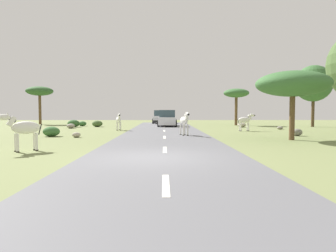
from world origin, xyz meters
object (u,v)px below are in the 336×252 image
tree_4 (40,92)px  bush_0 (74,123)px  tree_6 (314,84)px  zebra_1 (119,120)px  zebra_0 (184,121)px  bush_1 (82,124)px  tree_7 (236,94)px  car_1 (167,119)px  rock_4 (297,132)px  rock_0 (280,128)px  car_0 (161,117)px  rock_1 (76,135)px  bush_3 (97,124)px  tree_3 (293,84)px  rock_2 (241,125)px  bush_2 (51,132)px  zebra_2 (245,120)px  zebra_3 (23,128)px  rock_3 (71,126)px

tree_4 → bush_0: 10.10m
tree_6 → bush_0: (-25.33, -0.24, -4.21)m
zebra_1 → zebra_0: bearing=118.1°
tree_4 → bush_1: size_ratio=5.34×
tree_7 → tree_6: bearing=-26.0°
car_1 → bush_0: 9.89m
rock_4 → rock_0: bearing=77.2°
car_0 → rock_1: bearing=79.1°
zebra_0 → rock_4: size_ratio=2.39×
zebra_1 → rock_0: bearing=170.8°
tree_7 → bush_3: 16.33m
zebra_0 → car_1: (-0.99, 12.18, -0.17)m
tree_3 → rock_2: (0.63, 13.65, -3.00)m
zebra_0 → tree_7: 16.94m
car_0 → rock_4: (9.46, -20.14, -0.60)m
bush_2 → zebra_2: bearing=19.7°
rock_0 → car_0: bearing=130.3°
tree_3 → tree_7: tree_7 is taller
bush_2 → tree_3: bearing=-9.9°
bush_1 → rock_2: bearing=-9.0°
zebra_3 → rock_2: 23.11m
tree_7 → bush_3: size_ratio=3.91×
bush_1 → rock_4: size_ratio=1.26×
zebra_1 → zebra_3: zebra_3 is taller
zebra_0 → rock_3: zebra_0 is taller
tree_7 → zebra_0: bearing=-115.3°
tree_4 → rock_3: 12.06m
zebra_0 → zebra_3: 10.49m
bush_2 → bush_3: bush_3 is taller
zebra_1 → zebra_2: zebra_1 is taller
tree_3 → rock_2: size_ratio=4.60×
zebra_1 → bush_1: bearing=-69.3°
bush_1 → bush_3: bearing=-38.4°
rock_2 → tree_4: bearing=162.8°
tree_4 → bush_3: size_ratio=4.35×
tree_4 → rock_4: bearing=-36.3°
tree_3 → rock_2: 13.99m
car_1 → bush_2: (-7.85, -12.39, -0.52)m
bush_1 → rock_4: (18.18, -13.52, -0.03)m
rock_3 → car_1: bearing=18.6°
bush_0 → rock_0: size_ratio=2.23×
zebra_1 → car_0: size_ratio=0.36×
rock_0 → rock_1: size_ratio=1.05×
bush_3 → rock_3: 3.50m
tree_6 → tree_4: bearing=168.1°
rock_1 → rock_0: bearing=26.5°
tree_3 → zebra_3: bearing=-160.2°
tree_3 → tree_4: bearing=137.8°
zebra_1 → tree_4: 17.36m
rock_4 → tree_4: bearing=143.7°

